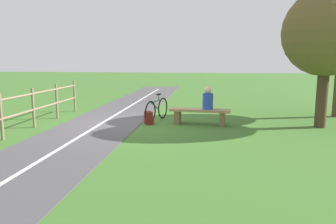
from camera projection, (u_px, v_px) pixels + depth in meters
ground_plane at (130, 123)px, 10.60m from camera, size 80.00×80.00×0.00m
paved_path at (44, 158)px, 6.80m from camera, size 3.05×36.03×0.02m
path_centre_line at (44, 158)px, 6.80m from camera, size 0.55×32.00×0.00m
bench at (200, 114)px, 10.29m from camera, size 1.95×0.63×0.51m
person_seated at (208, 99)px, 10.16m from camera, size 0.36×0.36×0.72m
bicycle at (157, 109)px, 10.96m from camera, size 0.51×1.65×0.91m
backpack at (149, 118)px, 10.39m from camera, size 0.36×0.39×0.41m
fence_roadside at (1, 113)px, 8.26m from camera, size 0.26×9.48×1.22m
tree_far_left at (327, 33)px, 9.49m from camera, size 2.59×2.59×4.15m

